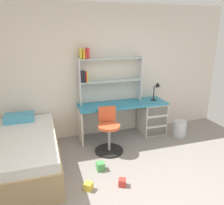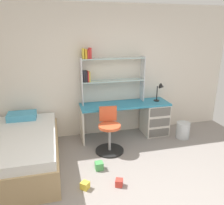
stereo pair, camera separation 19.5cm
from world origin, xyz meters
name	(u,v)px [view 1 (the left image)]	position (x,y,z in m)	size (l,w,h in m)	color
room_shell	(40,94)	(-1.20, 1.23, 1.32)	(5.49, 6.14, 2.64)	silver
desk	(144,115)	(0.84, 2.28, 0.40)	(1.81, 0.54, 0.72)	teal
bookshelf_hutch	(103,71)	(0.00, 2.43, 1.36)	(1.28, 0.22, 1.10)	silver
desk_lamp	(158,89)	(1.12, 2.26, 0.97)	(0.20, 0.17, 0.38)	black
swivel_chair	(109,134)	(-0.09, 1.77, 0.33)	(0.52, 0.52, 0.81)	black
bed_platform	(19,154)	(-1.61, 1.61, 0.29)	(1.22, 1.90, 0.69)	tan
waste_bin	(180,129)	(1.51, 1.91, 0.17)	(0.27, 0.27, 0.33)	silver
toy_block_yellow_0	(88,186)	(-0.68, 0.81, 0.05)	(0.11, 0.11, 0.11)	gold
toy_block_red_1	(122,182)	(-0.20, 0.75, 0.05)	(0.10, 0.10, 0.10)	red
toy_block_green_2	(101,166)	(-0.39, 1.22, 0.06)	(0.12, 0.12, 0.12)	#479E51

